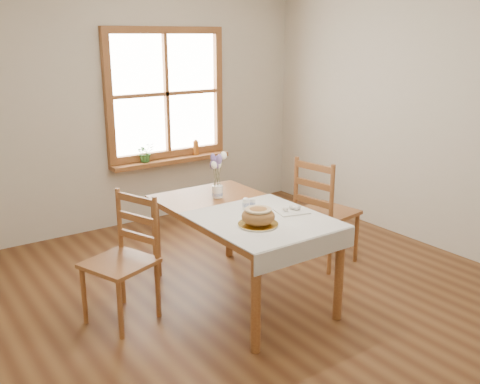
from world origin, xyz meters
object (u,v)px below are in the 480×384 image
Objects in this scene: chair_left at (119,261)px; chair_right at (327,210)px; bread_plate at (258,224)px; flower_vase at (217,192)px; dining_table at (240,220)px.

chair_right is at bearing 67.23° from chair_left.
chair_left is at bearing 145.58° from bread_plate.
bread_plate is 0.78m from flower_vase.
bread_plate is (-1.18, -0.50, 0.25)m from chair_right.
dining_table is at bearing 87.02° from chair_right.
flower_vase is (0.03, 0.37, 0.14)m from dining_table.
flower_vase is (-1.04, 0.27, 0.29)m from chair_right.
chair_left is at bearing 168.82° from dining_table.
dining_table is 0.40m from flower_vase.
bread_plate is at bearing 104.20° from chair_right.
flower_vase is at bearing 80.08° from chair_left.
bread_plate is 2.78× the size of flower_vase.
chair_right reaches higher than chair_left.
bread_plate is at bearing -100.34° from flower_vase.
bread_plate is at bearing 35.25° from chair_left.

